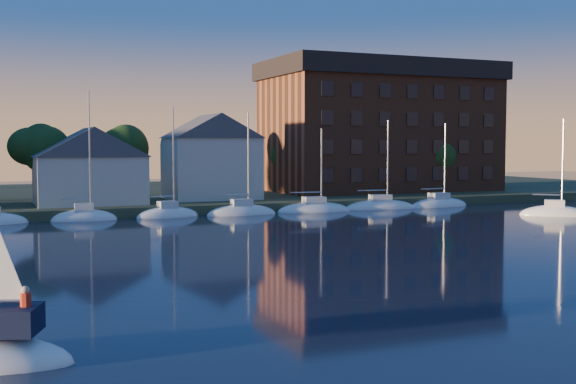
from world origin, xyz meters
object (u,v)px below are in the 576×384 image
clubhouse_east (211,156)px  drifting_sailboat_right (554,215)px  clubhouse_centre (89,165)px  condo_block (380,126)px

clubhouse_east → drifting_sailboat_right: bearing=-38.8°
clubhouse_centre → drifting_sailboat_right: (43.26, -21.54, -5.04)m
clubhouse_centre → drifting_sailboat_right: size_ratio=1.05×
condo_block → drifting_sailboat_right: 31.22m
clubhouse_centre → drifting_sailboat_right: 48.59m
clubhouse_centre → condo_block: size_ratio=0.37×
drifting_sailboat_right → clubhouse_centre: bearing=-165.6°
clubhouse_centre → drifting_sailboat_right: bearing=-26.5°
clubhouse_east → condo_block: 26.94m
condo_block → drifting_sailboat_right: (3.26, -29.49, -9.70)m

